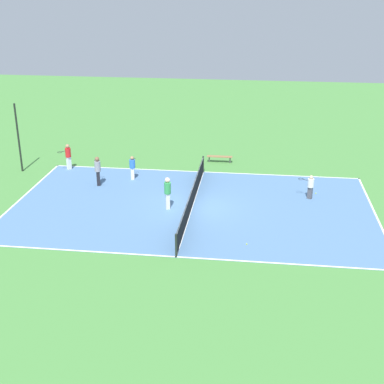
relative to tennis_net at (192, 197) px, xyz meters
The scene contains 12 objects.
ground_plane 0.58m from the tennis_net, ahead, with size 80.00×80.00×0.00m, color #47843D.
court_surface 0.57m from the tennis_net, ahead, with size 11.63×19.90×0.02m.
tennis_net is the anchor object (origin of this frame).
bench 7.92m from the tennis_net, ahead, with size 0.36×1.73×0.45m.
player_near_blue 5.74m from the tennis_net, 47.79° to the left, with size 0.97×0.47×1.51m.
player_coach_red 10.26m from the tennis_net, 59.80° to the left, with size 0.93×0.85×1.71m.
player_far_white 6.86m from the tennis_net, 72.58° to the right, with size 0.70×0.98×1.41m.
player_far_green 1.44m from the tennis_net, 109.00° to the left, with size 0.46×0.46×1.81m.
player_baseline_gray 6.61m from the tennis_net, 67.27° to the left, with size 0.99×0.63×1.82m.
tennis_ball_right_alley 7.54m from the tennis_net, 68.07° to the right, with size 0.07×0.07×0.07m, color #CCE033.
tennis_ball_midcourt 5.26m from the tennis_net, 142.88° to the right, with size 0.07×0.07×0.07m, color #CCE033.
fence_post_back_right 12.73m from the tennis_net, 69.31° to the left, with size 0.12×0.12×4.50m.
Camera 1 is at (-26.92, -3.45, 11.81)m, focal length 50.00 mm.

